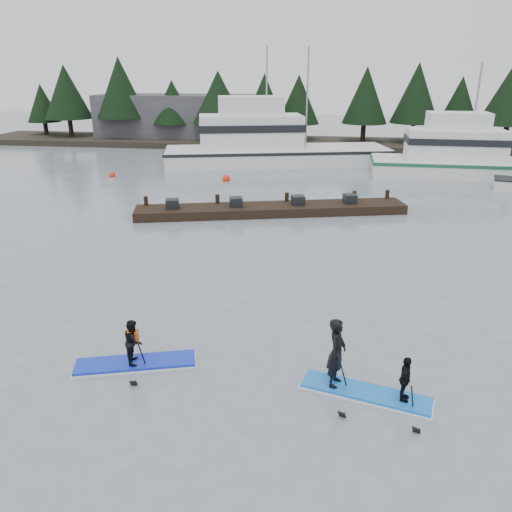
# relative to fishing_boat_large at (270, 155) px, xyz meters

# --- Properties ---
(ground) EXTENTS (160.00, 160.00, 0.00)m
(ground) POSITION_rel_fishing_boat_large_xyz_m (2.43, -31.18, -0.80)
(ground) COLOR slate
(ground) RESTS_ON ground
(far_shore) EXTENTS (70.00, 8.00, 0.60)m
(far_shore) POSITION_rel_fishing_boat_large_xyz_m (2.43, 10.82, -0.50)
(far_shore) COLOR #2D281E
(far_shore) RESTS_ON ground
(treeline) EXTENTS (60.00, 4.00, 8.00)m
(treeline) POSITION_rel_fishing_boat_large_xyz_m (2.43, 10.82, -0.80)
(treeline) COLOR black
(treeline) RESTS_ON ground
(waterfront_building) EXTENTS (18.00, 6.00, 5.00)m
(waterfront_building) POSITION_rel_fishing_boat_large_xyz_m (-11.57, 12.82, 1.70)
(waterfront_building) COLOR #4C4C51
(waterfront_building) RESTS_ON ground
(fishing_boat_large) EXTENTS (19.45, 9.64, 10.46)m
(fishing_boat_large) POSITION_rel_fishing_boat_large_xyz_m (0.00, 0.00, 0.00)
(fishing_boat_large) COLOR silver
(fishing_boat_large) RESTS_ON ground
(fishing_boat_medium) EXTENTS (15.70, 4.85, 9.13)m
(fishing_boat_medium) POSITION_rel_fishing_boat_large_xyz_m (15.67, -2.88, -0.14)
(fishing_boat_medium) COLOR silver
(fishing_boat_medium) RESTS_ON ground
(floating_dock) EXTENTS (15.15, 5.78, 0.50)m
(floating_dock) POSITION_rel_fishing_boat_large_xyz_m (1.91, -15.49, -0.55)
(floating_dock) COLOR black
(floating_dock) RESTS_ON ground
(buoy_a) EXTENTS (0.48, 0.48, 0.48)m
(buoy_a) POSITION_rel_fishing_boat_large_xyz_m (-11.21, -7.05, -0.80)
(buoy_a) COLOR red
(buoy_a) RESTS_ON ground
(buoy_c) EXTENTS (0.61, 0.61, 0.61)m
(buoy_c) POSITION_rel_fishing_boat_large_xyz_m (17.08, -3.58, -0.80)
(buoy_c) COLOR red
(buoy_c) RESTS_ON ground
(buoy_b) EXTENTS (0.56, 0.56, 0.56)m
(buoy_b) POSITION_rel_fishing_boat_large_xyz_m (-2.38, -7.20, -0.80)
(buoy_b) COLOR red
(buoy_b) RESTS_ON ground
(paddleboard_solo) EXTENTS (3.35, 1.70, 1.84)m
(paddleboard_solo) POSITION_rel_fishing_boat_large_xyz_m (-0.06, -31.25, -0.35)
(paddleboard_solo) COLOR #142CC4
(paddleboard_solo) RESTS_ON ground
(paddleboard_duo) EXTENTS (3.30, 1.67, 2.45)m
(paddleboard_duo) POSITION_rel_fishing_boat_large_xyz_m (5.96, -31.65, -0.10)
(paddleboard_duo) COLOR blue
(paddleboard_duo) RESTS_ON ground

